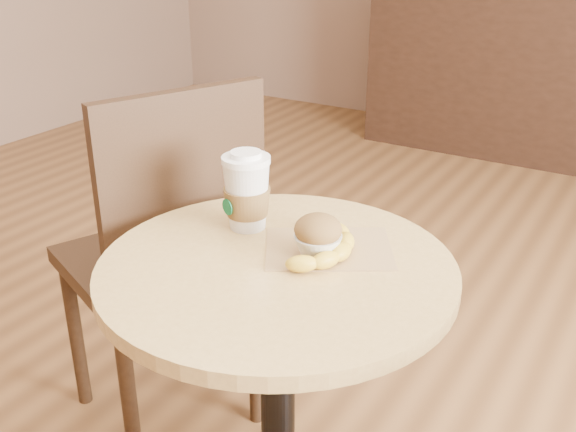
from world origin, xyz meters
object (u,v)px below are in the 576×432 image
object	(u,v)px
banana	(323,245)
chair_left	(167,254)
cafe_table	(278,366)
muffin	(318,236)
coffee_cup	(247,194)

from	to	relation	value
banana	chair_left	bearing A→B (deg)	154.82
cafe_table	muffin	size ratio (longest dim) A/B	8.20
cafe_table	coffee_cup	world-z (taller)	coffee_cup
cafe_table	muffin	world-z (taller)	muffin
chair_left	banana	xyz separation A→B (m)	(0.52, -0.14, 0.22)
chair_left	muffin	bearing A→B (deg)	96.18
chair_left	coffee_cup	xyz separation A→B (m)	(0.33, -0.11, 0.28)
coffee_cup	banana	xyz separation A→B (m)	(0.19, -0.03, -0.05)
muffin	chair_left	bearing A→B (deg)	163.59
chair_left	coffee_cup	distance (m)	0.45
chair_left	coffee_cup	size ratio (longest dim) A/B	6.11
banana	coffee_cup	bearing A→B (deg)	161.88
muffin	banana	size ratio (longest dim) A/B	0.40
muffin	banana	xyz separation A→B (m)	(0.00, 0.01, -0.02)
cafe_table	banana	distance (m)	0.27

